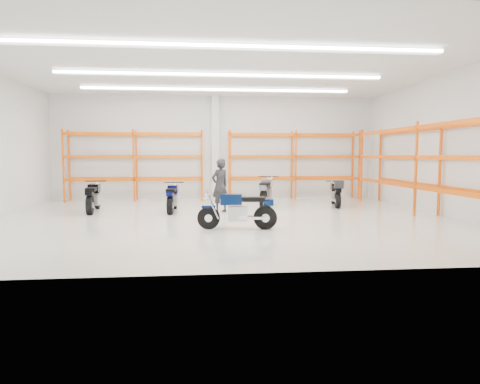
{
  "coord_description": "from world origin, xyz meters",
  "views": [
    {
      "loc": [
        -0.77,
        -12.88,
        1.96
      ],
      "look_at": [
        0.55,
        0.5,
        0.78
      ],
      "focal_mm": 32.0,
      "sensor_mm": 36.0,
      "label": 1
    }
  ],
  "objects": [
    {
      "name": "pallet_racking_back_left",
      "position": [
        -3.4,
        5.48,
        1.79
      ],
      "size": [
        5.67,
        0.87,
        3.0
      ],
      "color": "#F24C17",
      "rests_on": "ground"
    },
    {
      "name": "ground",
      "position": [
        0.0,
        0.0,
        0.0
      ],
      "size": [
        14.0,
        14.0,
        0.0
      ],
      "primitive_type": "plane",
      "color": "silver",
      "rests_on": "ground"
    },
    {
      "name": "structural_column",
      "position": [
        0.0,
        5.82,
        2.25
      ],
      "size": [
        0.32,
        0.32,
        4.5
      ],
      "primitive_type": "cube",
      "color": "white",
      "rests_on": "ground"
    },
    {
      "name": "motorcycle_back_c",
      "position": [
        1.77,
        2.94,
        0.53
      ],
      "size": [
        1.0,
        2.24,
        1.13
      ],
      "color": "black",
      "rests_on": "ground"
    },
    {
      "name": "motorcycle_back_b",
      "position": [
        -1.65,
        1.79,
        0.47
      ],
      "size": [
        0.68,
        2.04,
        1.0
      ],
      "color": "black",
      "rests_on": "ground"
    },
    {
      "name": "motorcycle_back_d",
      "position": [
        4.42,
        2.74,
        0.49
      ],
      "size": [
        0.75,
        2.0,
        1.03
      ],
      "color": "black",
      "rests_on": "ground"
    },
    {
      "name": "motorcycle_back_a",
      "position": [
        -4.34,
        2.05,
        0.49
      ],
      "size": [
        0.71,
        2.13,
        1.05
      ],
      "color": "black",
      "rests_on": "ground"
    },
    {
      "name": "standing_man",
      "position": [
        -0.03,
        1.59,
        0.91
      ],
      "size": [
        0.79,
        0.74,
        1.82
      ],
      "primitive_type": "imported",
      "rotation": [
        0.0,
        0.0,
        3.77
      ],
      "color": "black",
      "rests_on": "ground"
    },
    {
      "name": "pallet_racking_back_right",
      "position": [
        3.4,
        5.48,
        1.79
      ],
      "size": [
        5.67,
        0.87,
        3.0
      ],
      "color": "#F24C17",
      "rests_on": "ground"
    },
    {
      "name": "motorcycle_main",
      "position": [
        0.34,
        -1.8,
        0.48
      ],
      "size": [
        2.1,
        0.7,
        1.03
      ],
      "color": "black",
      "rests_on": "ground"
    },
    {
      "name": "pallet_racking_side",
      "position": [
        6.48,
        0.0,
        1.81
      ],
      "size": [
        0.87,
        9.07,
        3.0
      ],
      "color": "#F24C17",
      "rests_on": "ground"
    },
    {
      "name": "room_shell",
      "position": [
        0.0,
        0.03,
        3.28
      ],
      "size": [
        14.02,
        12.02,
        4.51
      ],
      "color": "silver",
      "rests_on": "ground"
    }
  ]
}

